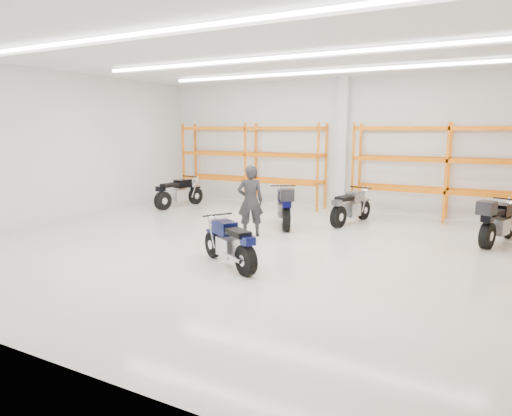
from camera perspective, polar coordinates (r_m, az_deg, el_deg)
The scene contains 11 objects.
ground at distance 10.88m, azimuth 0.90°, elevation -5.01°, with size 14.00×14.00×0.00m, color beige.
room_shell at distance 10.55m, azimuth 1.02°, elevation 12.53°, with size 14.02×12.02×4.51m.
motorcycle_main at distance 9.30m, azimuth -3.23°, elevation -4.57°, with size 1.85×1.17×1.01m.
motorcycle_back_a at distance 16.60m, azimuth -9.79°, elevation 1.82°, with size 0.81×2.22×1.09m.
motorcycle_back_b at distance 13.12m, azimuth 3.60°, elevation 0.15°, with size 1.36×2.18×1.22m.
motorcycle_back_c at distance 13.76m, azimuth 11.67°, elevation 0.05°, with size 0.84×2.14×1.06m.
motorcycle_back_d at distance 12.51m, azimuth 27.86°, elevation -1.59°, with size 1.01×2.22×1.16m.
standing_man at distance 11.91m, azimuth -0.71°, elevation 0.88°, with size 0.68×0.45×1.87m, color black.
structural_column at distance 15.91m, azimuth 10.79°, elevation 7.74°, with size 0.32×0.32×4.50m, color white.
pallet_racking_back_left at distance 16.98m, azimuth -0.68°, elevation 6.46°, with size 5.67×0.87×3.00m.
pallet_racking_back_right at distance 14.90m, azimuth 22.90°, elevation 5.22°, with size 5.67×0.87×3.00m.
Camera 1 is at (4.87, -9.32, 2.79)m, focal length 32.00 mm.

